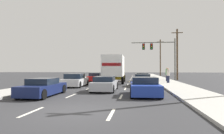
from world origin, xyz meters
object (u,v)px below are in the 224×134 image
at_px(traffic_signal_mast, 157,50).
at_px(utility_pole_far, 160,57).
at_px(car_red, 95,77).
at_px(car_white, 75,80).
at_px(car_navy, 43,88).
at_px(pedestrian_mid_block, 167,74).
at_px(car_blue, 145,87).
at_px(utility_pole_mid, 177,54).
at_px(car_silver, 105,84).
at_px(car_orange, 142,78).
at_px(pedestrian_near_corner, 168,75).
at_px(box_truck, 114,68).
at_px(car_tan, 142,81).

height_order(traffic_signal_mast, utility_pole_far, utility_pole_far).
distance_m(car_red, car_white, 8.27).
height_order(car_navy, pedestrian_mid_block, pedestrian_mid_block).
height_order(car_blue, pedestrian_mid_block, pedestrian_mid_block).
xyz_separation_m(car_navy, utility_pole_mid, (12.85, 20.11, 3.73)).
bearing_deg(pedestrian_mid_block, utility_pole_far, 85.39).
height_order(car_silver, car_orange, car_orange).
bearing_deg(car_navy, pedestrian_near_corner, 49.50).
height_order(box_truck, pedestrian_near_corner, box_truck).
relative_size(car_orange, utility_pole_mid, 0.56).
bearing_deg(car_tan, pedestrian_mid_block, 61.71).
distance_m(car_white, car_navy, 7.23).
bearing_deg(car_blue, car_red, 114.35).
bearing_deg(traffic_signal_mast, utility_pole_far, 81.52).
distance_m(car_orange, pedestrian_near_corner, 4.97).
relative_size(car_navy, utility_pole_mid, 0.53).
xyz_separation_m(car_red, car_white, (-0.36, -8.26, 0.03)).
bearing_deg(pedestrian_mid_block, car_tan, -118.29).
xyz_separation_m(car_blue, pedestrian_near_corner, (3.27, 10.75, 0.47)).
bearing_deg(box_truck, utility_pole_far, 71.02).
distance_m(car_silver, utility_pole_far, 36.50).
xyz_separation_m(car_red, car_orange, (6.80, 0.25, -0.02)).
height_order(box_truck, utility_pole_far, utility_pole_far).
relative_size(car_tan, utility_pole_far, 0.44).
relative_size(pedestrian_near_corner, pedestrian_mid_block, 0.96).
distance_m(car_white, box_truck, 6.60).
height_order(car_red, traffic_signal_mast, traffic_signal_mast).
bearing_deg(box_truck, pedestrian_near_corner, -7.19).
distance_m(traffic_signal_mast, utility_pole_mid, 3.62).
bearing_deg(utility_pole_mid, box_truck, -141.62).
xyz_separation_m(car_navy, box_truck, (3.43, 12.66, 1.44)).
height_order(car_silver, pedestrian_mid_block, pedestrian_mid_block).
height_order(car_red, utility_pole_mid, utility_pole_mid).
relative_size(car_navy, box_truck, 0.57).
bearing_deg(utility_pole_mid, car_red, -159.80).
xyz_separation_m(box_truck, car_orange, (3.66, 3.09, -1.43)).
height_order(car_red, pedestrian_near_corner, pedestrian_near_corner).
xyz_separation_m(car_white, car_navy, (0.07, -7.23, -0.06)).
height_order(car_tan, pedestrian_mid_block, pedestrian_mid_block).
distance_m(pedestrian_near_corner, pedestrian_mid_block, 3.61).
bearing_deg(pedestrian_mid_block, car_orange, 174.19).
bearing_deg(utility_pole_far, car_blue, -98.41).
height_order(car_red, car_tan, car_tan).
bearing_deg(car_navy, utility_pole_far, 72.25).
bearing_deg(car_red, utility_pole_far, 62.49).
height_order(utility_pole_mid, pedestrian_near_corner, utility_pole_mid).
height_order(car_red, car_blue, car_blue).
distance_m(box_truck, traffic_signal_mast, 9.20).
xyz_separation_m(box_truck, utility_pole_mid, (9.41, 7.45, 2.29)).
bearing_deg(car_white, utility_pole_mid, 44.93).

